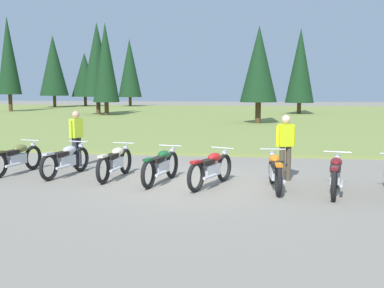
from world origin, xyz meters
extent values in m
plane|color=gray|center=(0.00, 0.00, 0.00)|extent=(140.00, 140.00, 0.00)
cube|color=olive|center=(0.00, 26.53, 0.05)|extent=(80.00, 44.00, 0.10)
cylinder|color=#47331E|center=(-21.86, 40.89, 0.73)|extent=(0.36, 0.36, 1.46)
cone|color=#143319|center=(-21.86, 40.89, 4.98)|extent=(3.32, 3.32, 7.04)
cylinder|color=#47331E|center=(5.52, 30.18, 0.54)|extent=(0.36, 0.36, 1.08)
cone|color=#143319|center=(5.52, 30.18, 4.28)|extent=(2.49, 2.49, 6.41)
cylinder|color=#47331E|center=(-11.71, 27.14, 0.84)|extent=(0.36, 0.36, 1.68)
cone|color=#143319|center=(-11.71, 27.14, 4.78)|extent=(2.65, 2.65, 6.20)
cylinder|color=#47331E|center=(1.85, 18.73, 0.73)|extent=(0.36, 0.36, 1.46)
cone|color=#143319|center=(1.85, 18.73, 3.86)|extent=(2.36, 2.36, 4.80)
cylinder|color=#47331E|center=(-10.62, 26.07, 0.60)|extent=(0.36, 0.36, 1.19)
cone|color=#143319|center=(-10.62, 26.07, 4.46)|extent=(2.18, 2.18, 6.53)
cylinder|color=#47331E|center=(-13.78, 45.07, 0.62)|extent=(0.36, 0.36, 1.24)
cone|color=#143319|center=(-13.78, 45.07, 4.82)|extent=(2.90, 2.90, 7.16)
cylinder|color=#47331E|center=(-19.37, 44.38, 0.65)|extent=(0.36, 0.36, 1.30)
cone|color=#143319|center=(-19.37, 44.38, 4.01)|extent=(3.33, 3.33, 5.42)
cylinder|color=#47331E|center=(-21.81, 30.79, 0.88)|extent=(0.36, 0.36, 1.75)
cone|color=#143319|center=(-21.81, 30.79, 5.44)|extent=(2.21, 2.21, 7.39)
torus|color=black|center=(-4.71, 1.27, 0.35)|extent=(0.24, 0.71, 0.70)
cube|color=silver|center=(-4.86, 0.59, 0.40)|extent=(0.32, 0.67, 0.28)
ellipsoid|color=brown|center=(-4.82, 0.76, 0.68)|extent=(0.35, 0.52, 0.22)
cube|color=black|center=(-4.90, 0.37, 0.62)|extent=(0.31, 0.51, 0.10)
cylinder|color=silver|center=(-4.73, 1.17, 0.86)|extent=(0.61, 0.16, 0.03)
sphere|color=silver|center=(-4.71, 1.29, 0.73)|extent=(0.14, 0.14, 0.14)
cylinder|color=silver|center=(-4.78, 0.26, 0.30)|extent=(0.18, 0.55, 0.07)
torus|color=black|center=(-3.23, 1.16, 0.35)|extent=(0.26, 0.70, 0.70)
torus|color=black|center=(-3.55, -0.21, 0.35)|extent=(0.26, 0.70, 0.70)
cube|color=silver|center=(-3.39, 0.47, 0.40)|extent=(0.34, 0.67, 0.28)
ellipsoid|color=#B7B7BC|center=(-3.35, 0.65, 0.68)|extent=(0.36, 0.53, 0.22)
cube|color=black|center=(-3.44, 0.26, 0.62)|extent=(0.32, 0.52, 0.10)
cube|color=#B7B7BC|center=(-3.55, -0.21, 0.69)|extent=(0.21, 0.34, 0.06)
cylinder|color=silver|center=(-3.26, 1.06, 0.86)|extent=(0.61, 0.17, 0.03)
sphere|color=silver|center=(-3.23, 1.18, 0.73)|extent=(0.14, 0.14, 0.14)
cylinder|color=silver|center=(-3.32, 0.15, 0.30)|extent=(0.19, 0.55, 0.07)
torus|color=black|center=(-1.89, 0.99, 0.35)|extent=(0.18, 0.71, 0.70)
torus|color=black|center=(-2.06, -0.40, 0.35)|extent=(0.18, 0.71, 0.70)
cube|color=silver|center=(-1.98, 0.30, 0.40)|extent=(0.28, 0.66, 0.28)
ellipsoid|color=beige|center=(-1.96, 0.48, 0.68)|extent=(0.32, 0.51, 0.22)
cube|color=black|center=(-2.00, 0.08, 0.62)|extent=(0.28, 0.50, 0.10)
cube|color=beige|center=(-2.06, -0.40, 0.69)|extent=(0.18, 0.33, 0.06)
cylinder|color=silver|center=(-1.90, 0.89, 0.86)|extent=(0.62, 0.11, 0.03)
sphere|color=silver|center=(-1.89, 1.01, 0.73)|extent=(0.14, 0.14, 0.14)
cylinder|color=silver|center=(-1.88, -0.02, 0.30)|extent=(0.14, 0.55, 0.07)
torus|color=black|center=(-0.53, 0.59, 0.35)|extent=(0.25, 0.70, 0.70)
torus|color=black|center=(-0.84, -0.78, 0.35)|extent=(0.25, 0.70, 0.70)
cube|color=silver|center=(-0.68, -0.09, 0.40)|extent=(0.34, 0.67, 0.28)
ellipsoid|color=#144C23|center=(-0.64, 0.08, 0.68)|extent=(0.36, 0.53, 0.22)
cube|color=black|center=(-0.73, -0.31, 0.62)|extent=(0.32, 0.52, 0.10)
cube|color=#144C23|center=(-0.84, -0.78, 0.69)|extent=(0.21, 0.34, 0.06)
cylinder|color=silver|center=(-0.55, 0.49, 0.86)|extent=(0.61, 0.17, 0.03)
sphere|color=silver|center=(-0.52, 0.61, 0.73)|extent=(0.14, 0.14, 0.14)
cylinder|color=silver|center=(-0.62, -0.42, 0.30)|extent=(0.19, 0.55, 0.07)
torus|color=black|center=(0.85, 0.31, 0.35)|extent=(0.37, 0.68, 0.70)
torus|color=black|center=(0.30, -0.98, 0.35)|extent=(0.37, 0.68, 0.70)
cube|color=silver|center=(0.58, -0.34, 0.40)|extent=(0.44, 0.67, 0.28)
ellipsoid|color=#AD1919|center=(0.65, -0.17, 0.68)|extent=(0.43, 0.54, 0.22)
cube|color=black|center=(0.49, -0.54, 0.62)|extent=(0.39, 0.53, 0.10)
cube|color=#AD1919|center=(0.30, -0.98, 0.69)|extent=(0.26, 0.35, 0.06)
cylinder|color=silver|center=(0.82, 0.22, 0.86)|extent=(0.58, 0.27, 0.03)
sphere|color=silver|center=(0.86, 0.33, 0.73)|extent=(0.14, 0.14, 0.14)
cylinder|color=silver|center=(0.59, -0.67, 0.30)|extent=(0.28, 0.53, 0.07)
torus|color=black|center=(2.04, 0.24, 0.35)|extent=(0.14, 0.70, 0.70)
torus|color=black|center=(2.12, -1.16, 0.35)|extent=(0.14, 0.70, 0.70)
cube|color=silver|center=(2.08, -0.46, 0.40)|extent=(0.24, 0.65, 0.28)
ellipsoid|color=orange|center=(2.07, -0.28, 0.68)|extent=(0.29, 0.49, 0.22)
cube|color=black|center=(2.10, -0.68, 0.62)|extent=(0.25, 0.49, 0.10)
cube|color=orange|center=(2.12, -1.16, 0.69)|extent=(0.16, 0.33, 0.06)
cylinder|color=silver|center=(2.05, 0.14, 0.86)|extent=(0.62, 0.07, 0.03)
sphere|color=silver|center=(2.04, 0.26, 0.73)|extent=(0.14, 0.14, 0.14)
cylinder|color=silver|center=(2.24, -0.75, 0.30)|extent=(0.10, 0.55, 0.07)
torus|color=black|center=(3.54, -0.06, 0.35)|extent=(0.24, 0.71, 0.70)
torus|color=black|center=(3.25, -1.43, 0.35)|extent=(0.24, 0.71, 0.70)
cube|color=silver|center=(3.39, -0.74, 0.40)|extent=(0.33, 0.67, 0.28)
ellipsoid|color=maroon|center=(3.43, -0.57, 0.68)|extent=(0.35, 0.52, 0.22)
cube|color=black|center=(3.35, -0.96, 0.62)|extent=(0.31, 0.51, 0.10)
cube|color=maroon|center=(3.25, -1.43, 0.69)|extent=(0.20, 0.34, 0.06)
cylinder|color=silver|center=(3.51, -0.16, 0.86)|extent=(0.61, 0.16, 0.03)
sphere|color=silver|center=(3.54, -0.04, 0.73)|extent=(0.14, 0.14, 0.14)
cylinder|color=silver|center=(3.47, -1.07, 0.30)|extent=(0.18, 0.55, 0.07)
cylinder|color=#4C4233|center=(2.46, 0.65, 0.44)|extent=(0.14, 0.14, 0.88)
cylinder|color=#4C4233|center=(2.30, 0.57, 0.44)|extent=(0.14, 0.14, 0.88)
cube|color=#D8EA19|center=(2.38, 0.61, 1.16)|extent=(0.42, 0.36, 0.56)
sphere|color=beige|center=(2.38, 0.61, 1.56)|extent=(0.22, 0.22, 0.22)
cylinder|color=#D8EA19|center=(2.59, 0.72, 1.14)|extent=(0.09, 0.09, 0.52)
cylinder|color=#D8EA19|center=(2.18, 0.51, 1.14)|extent=(0.09, 0.09, 0.52)
cylinder|color=#2D2D38|center=(-3.60, 1.96, 0.44)|extent=(0.14, 0.14, 0.88)
cylinder|color=#2D2D38|center=(-3.67, 1.79, 0.44)|extent=(0.14, 0.14, 0.88)
cube|color=#C6E52D|center=(-3.63, 1.88, 1.16)|extent=(0.34, 0.42, 0.56)
sphere|color=tan|center=(-3.63, 1.88, 1.56)|extent=(0.22, 0.22, 0.22)
cylinder|color=#C6E52D|center=(-3.55, 2.09, 1.14)|extent=(0.09, 0.09, 0.52)
cylinder|color=#C6E52D|center=(-3.72, 1.67, 1.14)|extent=(0.09, 0.09, 0.52)
camera|label=1|loc=(1.57, -11.08, 2.34)|focal=42.98mm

